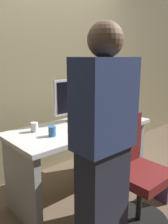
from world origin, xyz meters
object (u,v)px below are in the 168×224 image
(desk, at_px, (81,147))
(monitor, at_px, (76,98))
(cup_by_monitor, at_px, (34,127))
(cup_near_keyboard, at_px, (52,131))
(person_at_desk, at_px, (103,149))
(keyboard, at_px, (90,127))
(mouse, at_px, (108,121))
(cell_phone, at_px, (124,120))
(office_chair, at_px, (135,176))
(book_stack, at_px, (100,112))

(desk, relative_size, monitor, 2.74)
(cup_by_monitor, bearing_deg, desk, -17.20)
(desk, distance_m, cup_near_keyboard, 0.49)
(person_at_desk, distance_m, cup_near_keyboard, 0.66)
(keyboard, distance_m, cup_by_monitor, 0.53)
(mouse, distance_m, cup_by_monitor, 0.78)
(keyboard, bearing_deg, mouse, 0.42)
(cell_phone, bearing_deg, office_chair, -153.09)
(cup_near_keyboard, bearing_deg, keyboard, -5.28)
(cup_by_monitor, bearing_deg, cell_phone, -18.03)
(cup_near_keyboard, height_order, cell_phone, cup_near_keyboard)
(desk, xyz_separation_m, person_at_desk, (-0.44, -0.73, 0.32))
(cell_phone, bearing_deg, cup_near_keyboard, 152.41)
(person_at_desk, xyz_separation_m, monitor, (0.51, 0.88, 0.16))
(desk, xyz_separation_m, cup_near_keyboard, (-0.40, -0.07, 0.27))
(office_chair, distance_m, person_at_desk, 0.66)
(cell_phone, bearing_deg, monitor, 120.91)
(office_chair, distance_m, keyboard, 0.63)
(person_at_desk, bearing_deg, monitor, 59.88)
(desk, distance_m, keyboard, 0.26)
(desk, height_order, monitor, monitor)
(cup_near_keyboard, bearing_deg, office_chair, -51.18)
(cup_near_keyboard, height_order, cup_by_monitor, same)
(person_at_desk, bearing_deg, cell_phone, 31.51)
(office_chair, height_order, book_stack, office_chair)
(keyboard, distance_m, book_stack, 0.51)
(monitor, distance_m, cup_by_monitor, 0.56)
(desk, bearing_deg, book_stack, 20.87)
(person_at_desk, relative_size, cup_near_keyboard, 18.61)
(cell_phone, bearing_deg, cup_by_monitor, 140.29)
(person_at_desk, bearing_deg, keyboard, 53.46)
(keyboard, height_order, cup_by_monitor, cup_by_monitor)
(cup_near_keyboard, bearing_deg, cup_by_monitor, 104.12)
(desk, relative_size, cup_near_keyboard, 16.84)
(person_at_desk, xyz_separation_m, book_stack, (0.89, 0.90, -0.05))
(mouse, distance_m, cell_phone, 0.20)
(desk, relative_size, cell_phone, 10.30)
(desk, distance_m, cup_by_monitor, 0.54)
(person_at_desk, height_order, cell_phone, person_at_desk)
(person_at_desk, xyz_separation_m, mouse, (0.73, 0.63, -0.08))
(monitor, xyz_separation_m, cup_by_monitor, (-0.52, -0.01, -0.21))
(cup_by_monitor, bearing_deg, book_stack, 2.02)
(cup_by_monitor, bearing_deg, cup_near_keyboard, -75.88)
(cup_near_keyboard, relative_size, cell_phone, 0.61)
(office_chair, bearing_deg, keyboard, 94.63)
(desk, xyz_separation_m, cell_phone, (0.48, -0.16, 0.23))
(keyboard, height_order, cup_near_keyboard, cup_near_keyboard)
(monitor, xyz_separation_m, cup_near_keyboard, (-0.47, -0.22, -0.21))
(desk, xyz_separation_m, keyboard, (0.02, -0.11, 0.24))
(person_at_desk, distance_m, mouse, 0.97)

